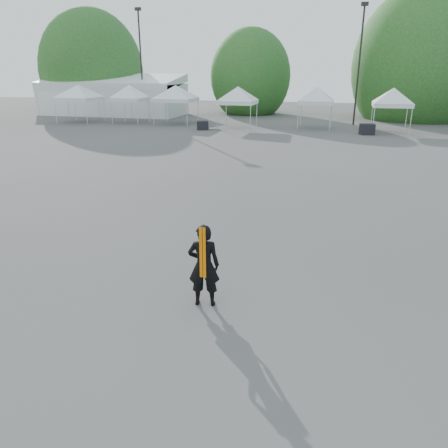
# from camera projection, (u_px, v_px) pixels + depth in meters

# --- Properties ---
(ground) EXTENTS (120.00, 120.00, 0.00)m
(ground) POSITION_uv_depth(u_px,v_px,m) (240.00, 278.00, 10.19)
(ground) COLOR #474442
(ground) RESTS_ON ground
(marquee) EXTENTS (15.00, 6.25, 4.23)m
(marquee) POSITION_uv_depth(u_px,v_px,m) (113.00, 96.00, 46.74)
(marquee) COLOR white
(marquee) RESTS_ON ground
(light_pole_west) EXTENTS (0.60, 0.25, 10.30)m
(light_pole_west) POSITION_uv_depth(u_px,v_px,m) (141.00, 57.00, 43.60)
(light_pole_west) COLOR black
(light_pole_west) RESTS_ON ground
(light_pole_east) EXTENTS (0.60, 0.25, 9.80)m
(light_pole_east) POSITION_uv_depth(u_px,v_px,m) (360.00, 58.00, 36.79)
(light_pole_east) COLOR black
(light_pole_east) RESTS_ON ground
(tree_far_w) EXTENTS (4.80, 4.80, 7.30)m
(tree_far_w) POSITION_uv_depth(u_px,v_px,m) (92.00, 70.00, 49.59)
(tree_far_w) COLOR #382314
(tree_far_w) RESTS_ON ground
(tree_mid_w) EXTENTS (4.16, 4.16, 6.33)m
(tree_mid_w) POSITION_uv_depth(u_px,v_px,m) (250.00, 76.00, 47.27)
(tree_mid_w) COLOR #382314
(tree_mid_w) RESTS_ON ground
(tree_mid_e) EXTENTS (5.12, 5.12, 7.79)m
(tree_mid_e) POSITION_uv_depth(u_px,v_px,m) (422.00, 67.00, 41.95)
(tree_mid_e) COLOR #382314
(tree_mid_e) RESTS_ON ground
(tent_a) EXTENTS (4.67, 4.67, 3.88)m
(tent_a) POSITION_uv_depth(u_px,v_px,m) (78.00, 88.00, 39.60)
(tent_a) COLOR silver
(tent_a) RESTS_ON ground
(tent_b) EXTENTS (3.79, 3.79, 3.88)m
(tent_b) POSITION_uv_depth(u_px,v_px,m) (129.00, 88.00, 39.10)
(tent_b) COLOR silver
(tent_b) RESTS_ON ground
(tent_c) EXTENTS (4.62, 4.62, 3.88)m
(tent_c) POSITION_uv_depth(u_px,v_px,m) (176.00, 88.00, 38.24)
(tent_c) COLOR silver
(tent_c) RESTS_ON ground
(tent_d) EXTENTS (4.09, 4.09, 3.88)m
(tent_d) POSITION_uv_depth(u_px,v_px,m) (238.00, 90.00, 35.49)
(tent_d) COLOR silver
(tent_d) RESTS_ON ground
(tent_e) EXTENTS (3.87, 3.87, 3.88)m
(tent_e) POSITION_uv_depth(u_px,v_px,m) (317.00, 90.00, 35.26)
(tent_e) COLOR silver
(tent_e) RESTS_ON ground
(tent_f) EXTENTS (3.98, 3.98, 3.88)m
(tent_f) POSITION_uv_depth(u_px,v_px,m) (394.00, 91.00, 32.82)
(tent_f) COLOR silver
(tent_f) RESTS_ON ground
(man) EXTENTS (0.71, 0.55, 1.75)m
(man) POSITION_uv_depth(u_px,v_px,m) (204.00, 265.00, 8.76)
(man) COLOR black
(man) RESTS_ON ground
(crate_west) EXTENTS (1.10, 0.98, 0.70)m
(crate_west) POSITION_uv_depth(u_px,v_px,m) (203.00, 125.00, 35.26)
(crate_west) COLOR black
(crate_west) RESTS_ON ground
(crate_mid) EXTENTS (1.16, 0.99, 0.79)m
(crate_mid) POSITION_uv_depth(u_px,v_px,m) (367.00, 129.00, 32.60)
(crate_mid) COLOR black
(crate_mid) RESTS_ON ground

